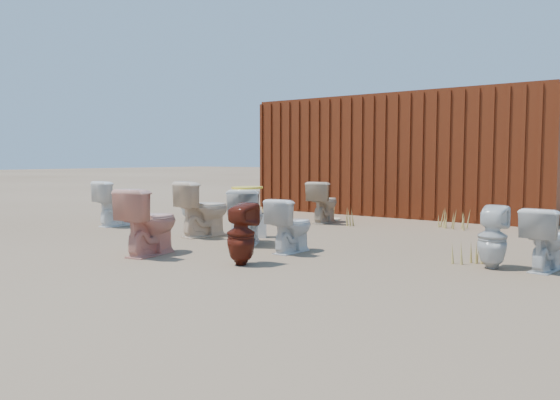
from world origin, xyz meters
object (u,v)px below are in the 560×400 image
Objects in this scene: loose_tank at (249,225)px; toilet_front_maroon at (241,234)px; toilet_front_c at (291,225)px; toilet_back_a at (188,202)px; toilet_front_a at (118,203)px; toilet_front_e at (546,239)px; toilet_back_beige_left at (204,209)px; shipping_container at (409,156)px; toilet_back_beige_right at (324,202)px; toilet_back_yellowlid at (247,217)px; toilet_front_pink at (150,222)px; toilet_back_e at (492,237)px.

toilet_front_maroon is at bearing -85.76° from loose_tank.
toilet_back_a is (-3.74, 1.91, -0.01)m from toilet_front_c.
toilet_front_a is 1.16× the size of toilet_front_c.
toilet_front_e is (6.61, 0.24, -0.06)m from toilet_front_a.
toilet_back_beige_left is 0.72m from loose_tank.
toilet_back_beige_left is at bearing -10.29° from toilet_front_c.
toilet_back_beige_right is (-0.48, -2.63, -0.83)m from shipping_container.
toilet_back_yellowlid is 1.49× the size of loose_tank.
toilet_front_pink is at bearing 153.51° from toilet_front_a.
toilet_back_beige_right reaches higher than toilet_back_a.
toilet_back_yellowlid is (-0.02, -5.31, -0.83)m from shipping_container.
toilet_front_pink reaches higher than toilet_back_e.
toilet_front_c is 3.12m from toilet_back_beige_right.
toilet_front_e is (2.69, 1.62, -0.01)m from toilet_front_maroon.
toilet_front_c is (1.25, 1.14, -0.07)m from toilet_front_pink.
toilet_front_maroon is 2.63m from toilet_back_e.
toilet_front_pink is at bearing 123.06° from toilet_back_a.
toilet_back_yellowlid is (-0.85, 1.14, 0.04)m from toilet_front_maroon.
toilet_front_a is 1.18× the size of toilet_front_e.
toilet_front_pink reaches higher than toilet_front_e.
loose_tank is at bearing -170.07° from toilet_front_a.
toilet_back_e is at bearing -58.73° from shipping_container.
toilet_back_a is at bearing 121.21° from loose_tank.
toilet_back_a is 2.79m from loose_tank.
shipping_container is at bearing -108.92° from toilet_back_beige_right.
toilet_front_a reaches higher than toilet_front_e.
toilet_front_e is at bearing -165.14° from toilet_front_pink.
toilet_back_yellowlid is at bearing 179.29° from toilet_front_a.
toilet_front_maroon is (0.03, -0.98, 0.00)m from toilet_front_c.
toilet_back_a is 2.45m from toilet_back_beige_left.
toilet_front_maroon reaches higher than loose_tank.
toilet_front_maroon is 1.34× the size of loose_tank.
shipping_container is 6.68m from toilet_front_pink.
toilet_back_beige_left reaches higher than toilet_back_beige_right.
toilet_front_pink is at bearing -123.56° from loose_tank.
toilet_front_a is at bearing -33.15° from toilet_back_yellowlid.
toilet_back_beige_left reaches higher than toilet_front_e.
shipping_container reaches higher than toilet_front_pink.
toilet_front_maroon is 2.30m from toilet_back_beige_left.
shipping_container is 8.05× the size of toilet_back_yellowlid.
toilet_back_beige_right is (0.54, 2.47, -0.04)m from toilet_back_beige_left.
toilet_back_beige_left is at bearing 0.53° from toilet_back_e.
toilet_front_e reaches higher than toilet_back_a.
shipping_container is at bearing -46.86° from toilet_front_e.
toilet_back_beige_right is 2.16m from loose_tank.
toilet_front_maroon is 0.82× the size of toilet_back_beige_left.
toilet_front_a is 2.69m from loose_tank.
toilet_front_a is 2.06m from toilet_back_beige_left.
shipping_container is 9.38× the size of toilet_back_a.
toilet_front_pink reaches higher than toilet_front_c.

